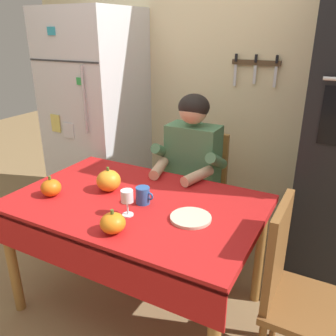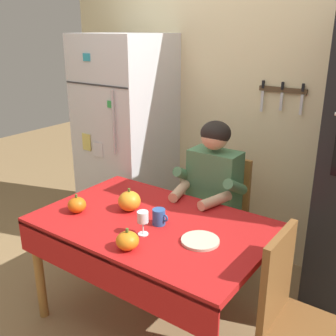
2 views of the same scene
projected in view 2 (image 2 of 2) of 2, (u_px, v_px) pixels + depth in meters
ground_plane at (145, 329)px, 2.57m from camera, size 10.00×10.00×0.00m
back_wall_assembly at (253, 100)px, 3.14m from camera, size 3.70×0.13×2.60m
refrigerator at (127, 140)px, 3.53m from camera, size 0.68×0.71×1.80m
dining_table at (151, 235)px, 2.41m from camera, size 1.40×0.90×0.74m
chair_behind_person at (221, 212)px, 3.04m from camera, size 0.40×0.40×0.93m
seated_person at (209, 193)px, 2.82m from camera, size 0.47×0.55×1.25m
chair_right_side at (294, 315)px, 1.95m from camera, size 0.40×0.40×0.93m
coffee_mug at (159, 217)px, 2.34m from camera, size 0.11×0.08×0.10m
wine_glass at (143, 218)px, 2.21m from camera, size 0.06×0.06×0.14m
pumpkin_large at (77, 205)px, 2.50m from camera, size 0.12×0.12×0.12m
pumpkin_medium at (129, 201)px, 2.52m from camera, size 0.14×0.14×0.15m
pumpkin_small at (127, 241)px, 2.08m from camera, size 0.12×0.12×0.12m
serving_tray at (200, 241)px, 2.16m from camera, size 0.21×0.21×0.02m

